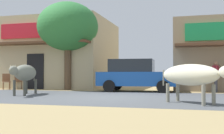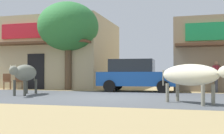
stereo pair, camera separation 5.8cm
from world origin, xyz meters
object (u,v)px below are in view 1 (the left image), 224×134
object	(u,v)px
cow_near_brown	(25,73)
cafe_chair_by_doorway	(6,81)
parked_hatchback_car	(136,75)
roadside_tree	(68,27)
cow_far_dark	(191,75)
pedestrian_by_shop	(216,74)
cafe_chair_near_tree	(19,80)

from	to	relation	value
cow_near_brown	cafe_chair_by_doorway	distance (m)	4.95
cafe_chair_by_doorway	parked_hatchback_car	bearing A→B (deg)	0.85
roadside_tree	cafe_chair_by_doorway	bearing A→B (deg)	-170.03
parked_hatchback_car	cow_far_dark	world-z (taller)	parked_hatchback_car
parked_hatchback_car	cow_far_dark	size ratio (longest dim) A/B	1.77
cafe_chair_by_doorway	pedestrian_by_shop	bearing A→B (deg)	2.05
cow_far_dark	pedestrian_by_shop	distance (m)	5.85
roadside_tree	pedestrian_by_shop	world-z (taller)	roadside_tree
parked_hatchback_car	roadside_tree	bearing A→B (deg)	172.72
cafe_chair_by_doorway	roadside_tree	bearing A→B (deg)	9.97
cow_far_dark	cow_near_brown	bearing A→B (deg)	165.21
cafe_chair_near_tree	parked_hatchback_car	bearing A→B (deg)	-5.03
cow_near_brown	cafe_chair_near_tree	bearing A→B (deg)	126.52
parked_hatchback_car	cafe_chair_by_doorway	world-z (taller)	parked_hatchback_car
roadside_tree	pedestrian_by_shop	bearing A→B (deg)	-1.57
cafe_chair_near_tree	cafe_chair_by_doorway	xyz separation A→B (m)	(-0.32, -0.76, 0.00)
cow_far_dark	cafe_chair_near_tree	bearing A→B (deg)	148.78
cow_near_brown	pedestrian_by_shop	xyz separation A→B (m)	(8.06, 3.91, -0.05)
roadside_tree	cow_far_dark	distance (m)	9.39
cow_far_dark	roadside_tree	bearing A→B (deg)	138.62
roadside_tree	cafe_chair_by_doorway	distance (m)	4.77
cow_far_dark	pedestrian_by_shop	size ratio (longest dim) A/B	1.52
roadside_tree	parked_hatchback_car	size ratio (longest dim) A/B	1.23
cafe_chair_by_doorway	cow_far_dark	bearing A→B (deg)	-27.20
cow_near_brown	cafe_chair_by_doorway	xyz separation A→B (m)	(-3.47, 3.50, -0.42)
cow_far_dark	pedestrian_by_shop	world-z (taller)	pedestrian_by_shop
roadside_tree	parked_hatchback_car	xyz separation A→B (m)	(4.05, -0.52, -2.75)
cow_far_dark	cafe_chair_by_doorway	distance (m)	11.62
cow_far_dark	cafe_chair_near_tree	xyz separation A→B (m)	(-10.01, 6.07, -0.35)
roadside_tree	cow_near_brown	size ratio (longest dim) A/B	1.90
pedestrian_by_shop	cow_far_dark	bearing A→B (deg)	-101.81
parked_hatchback_car	cow_far_dark	bearing A→B (deg)	-63.61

